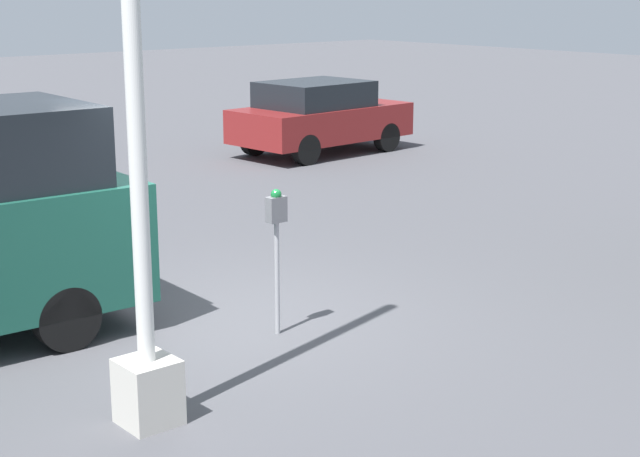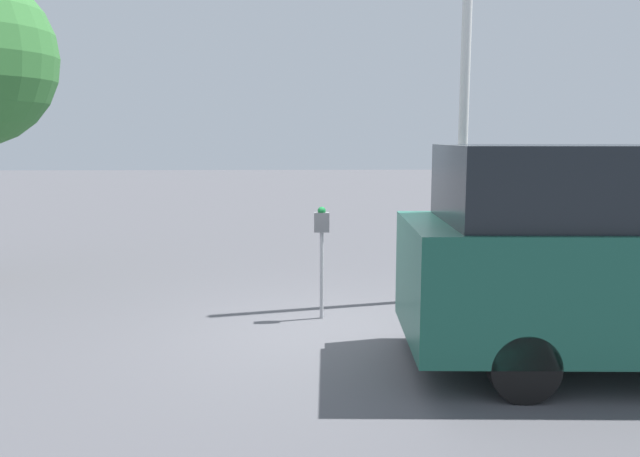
% 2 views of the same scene
% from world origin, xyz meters
% --- Properties ---
extents(ground_plane, '(80.00, 80.00, 0.00)m').
position_xyz_m(ground_plane, '(0.00, 0.00, 0.00)').
color(ground_plane, '#4C4C51').
extents(parking_meter_near, '(0.20, 0.11, 1.52)m').
position_xyz_m(parking_meter_near, '(-0.22, 0.64, 1.12)').
color(parking_meter_near, '#9E9EA3').
rests_on(parking_meter_near, ground).
extents(lamp_post, '(0.44, 0.44, 6.46)m').
position_xyz_m(lamp_post, '(1.90, 1.64, 1.97)').
color(lamp_post, beige).
rests_on(lamp_post, ground).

